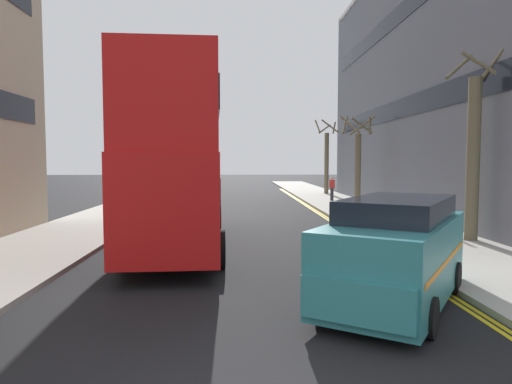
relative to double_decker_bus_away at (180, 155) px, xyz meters
name	(u,v)px	position (x,y,z in m)	size (l,w,h in m)	color
sidewalk_right	(383,222)	(8.52, 5.08, -2.96)	(4.00, 80.00, 0.14)	#ADA89E
sidewalk_left	(93,224)	(-4.48, 5.08, -2.96)	(4.00, 80.00, 0.14)	#ADA89E
kerb_line_outer	(348,231)	(6.42, 3.08, -3.03)	(0.10, 56.00, 0.01)	yellow
kerb_line_inner	(344,231)	(6.26, 3.08, -3.03)	(0.10, 56.00, 0.01)	yellow
double_decker_bus_away	(180,155)	(0.00, 0.00, 0.00)	(3.17, 10.91, 5.64)	red
taxi_minivan	(394,252)	(4.94, -6.61, -1.96)	(4.18, 5.05, 2.12)	teal
pedestrian_far	(332,188)	(8.40, 15.76, -2.04)	(0.34, 0.22, 1.62)	#2D2D38
street_tree_near	(358,162)	(8.84, 10.83, -0.28)	(2.12, 2.10, 5.36)	#6B6047
street_tree_mid	(473,154)	(9.90, -0.02, 0.04)	(1.64, 1.67, 6.46)	#6B6047
street_tree_far	(326,159)	(9.31, 22.41, -0.02)	(1.74, 1.64, 6.13)	#6B6047
townhouse_terrace_right	(483,79)	(15.52, 9.93, 4.33)	(10.08, 28.00, 14.71)	slate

